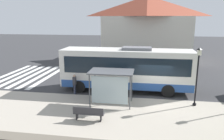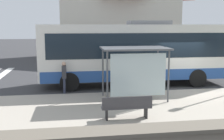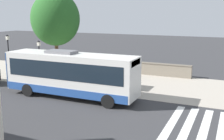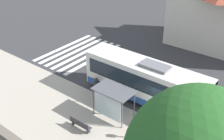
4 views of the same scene
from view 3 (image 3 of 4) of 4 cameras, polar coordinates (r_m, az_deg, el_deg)
The scene contains 11 objects.
ground_plane at distance 25.06m, azimuth -10.59°, elevation -3.74°, with size 120.00×120.00×0.00m, color #353538.
sidewalk_plaza at distance 28.75m, azimuth -5.53°, elevation -1.58°, with size 9.00×44.00×0.02m.
crosswalk_stripes at distance 16.24m, azimuth 19.53°, elevation -12.91°, with size 9.00×5.25×0.01m.
stone_wall at distance 32.12m, azimuth -2.01°, elevation 1.08°, with size 0.60×20.00×1.32m.
bus at distance 21.97m, azimuth -8.43°, elevation -0.75°, with size 2.61×10.64×3.67m.
bus_shelter at distance 24.42m, azimuth -2.69°, elevation 0.94°, with size 1.89×3.02×2.41m.
pedestrian at distance 21.81m, azimuth 2.84°, elevation -3.29°, with size 0.34×0.22×1.62m.
bench at distance 26.71m, azimuth 1.63°, elevation -1.52°, with size 0.40×1.83×0.88m.
street_lamp_near at distance 29.18m, azimuth -20.26°, elevation 3.21°, with size 0.28×0.28×4.46m.
street_lamp_far at distance 26.80m, azimuth -14.51°, elevation 2.36°, with size 0.28×0.28×4.05m.
shade_tree at distance 33.55m, azimuth -11.43°, elevation 10.14°, with size 5.64×5.64×8.92m.
Camera 3 is at (19.83, 13.84, 6.58)m, focal length 45.00 mm.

